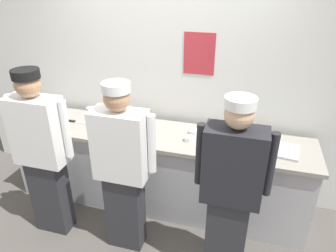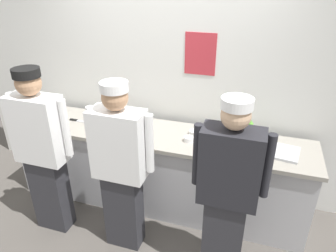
{
  "view_description": "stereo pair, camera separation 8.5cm",
  "coord_description": "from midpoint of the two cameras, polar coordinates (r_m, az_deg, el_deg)",
  "views": [
    {
      "loc": [
        0.91,
        -2.37,
        2.42
      ],
      "look_at": [
        0.13,
        0.35,
        1.01
      ],
      "focal_mm": 33.07,
      "sensor_mm": 36.0,
      "label": 1
    },
    {
      "loc": [
        0.99,
        -2.34,
        2.42
      ],
      "look_at": [
        0.13,
        0.35,
        1.01
      ],
      "focal_mm": 33.07,
      "sensor_mm": 36.0,
      "label": 2
    }
  ],
  "objects": [
    {
      "name": "ground_plane",
      "position": [
        3.51,
        -4.52,
        -17.15
      ],
      "size": [
        9.0,
        9.0,
        0.0
      ],
      "primitive_type": "plane",
      "color": "#514C47"
    },
    {
      "name": "wall_back",
      "position": [
        3.43,
        -0.69,
        10.86
      ],
      "size": [
        5.06,
        0.11,
        2.98
      ],
      "color": "silver",
      "rests_on": "ground"
    },
    {
      "name": "prep_counter",
      "position": [
        3.47,
        -2.79,
        -7.89
      ],
      "size": [
        3.23,
        0.66,
        0.91
      ],
      "color": "#B2B2B7",
      "rests_on": "ground"
    },
    {
      "name": "chef_near_left",
      "position": [
        3.14,
        -22.91,
        -4.45
      ],
      "size": [
        0.61,
        0.24,
        1.7
      ],
      "color": "#2D2D33",
      "rests_on": "ground"
    },
    {
      "name": "chef_center",
      "position": [
        2.77,
        -9.31,
        -7.45
      ],
      "size": [
        0.6,
        0.24,
        1.66
      ],
      "color": "#2D2D33",
      "rests_on": "ground"
    },
    {
      "name": "chef_far_right",
      "position": [
        2.53,
        10.55,
        -11.32
      ],
      "size": [
        0.6,
        0.24,
        1.66
      ],
      "color": "#2D2D33",
      "rests_on": "ground"
    },
    {
      "name": "plate_stack_front",
      "position": [
        3.83,
        -21.12,
        1.98
      ],
      "size": [
        0.22,
        0.22,
        0.07
      ],
      "color": "white",
      "rests_on": "prep_counter"
    },
    {
      "name": "mixing_bowl_steel",
      "position": [
        3.39,
        -7.34,
        0.98
      ],
      "size": [
        0.3,
        0.3,
        0.12
      ],
      "primitive_type": "cylinder",
      "color": "#B7BABF",
      "rests_on": "prep_counter"
    },
    {
      "name": "sheet_tray",
      "position": [
        3.09,
        18.05,
        -3.95
      ],
      "size": [
        0.5,
        0.36,
        0.02
      ],
      "primitive_type": "cube",
      "rotation": [
        0.0,
        0.0,
        -0.15
      ],
      "color": "#B7BABF",
      "rests_on": "prep_counter"
    },
    {
      "name": "squeeze_bottle_primary",
      "position": [
        3.19,
        14.02,
        -0.51
      ],
      "size": [
        0.05,
        0.05,
        0.21
      ],
      "color": "#56A333",
      "rests_on": "prep_counter"
    },
    {
      "name": "squeeze_bottle_secondary",
      "position": [
        3.14,
        -6.19,
        -0.52
      ],
      "size": [
        0.06,
        0.06,
        0.19
      ],
      "color": "#E5E066",
      "rests_on": "prep_counter"
    },
    {
      "name": "squeeze_bottle_spare",
      "position": [
        3.38,
        -10.89,
        1.13
      ],
      "size": [
        0.06,
        0.06,
        0.18
      ],
      "color": "orange",
      "rests_on": "prep_counter"
    },
    {
      "name": "ramekin_green_sauce",
      "position": [
        3.08,
        3.13,
        -2.33
      ],
      "size": [
        0.1,
        0.1,
        0.05
      ],
      "color": "white",
      "rests_on": "prep_counter"
    },
    {
      "name": "ramekin_orange_sauce",
      "position": [
        3.21,
        4.11,
        -1.11
      ],
      "size": [
        0.11,
        0.11,
        0.04
      ],
      "color": "white",
      "rests_on": "prep_counter"
    },
    {
      "name": "ramekin_yellow_sauce",
      "position": [
        3.22,
        7.92,
        -1.15
      ],
      "size": [
        0.1,
        0.1,
        0.05
      ],
      "color": "white",
      "rests_on": "prep_counter"
    },
    {
      "name": "chefs_knife",
      "position": [
        3.62,
        -17.02,
        0.71
      ],
      "size": [
        0.28,
        0.03,
        0.02
      ],
      "color": "#B7BABF",
      "rests_on": "prep_counter"
    }
  ]
}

